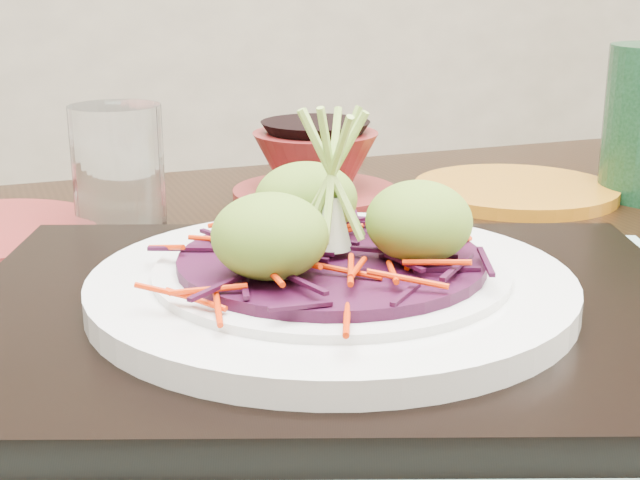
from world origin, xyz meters
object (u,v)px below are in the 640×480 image
object	(u,v)px
dining_table	(311,454)
water_glass	(118,170)
serving_tray	(331,314)
white_plate	(331,284)
yellow_plate	(515,190)
terracotta_bowl_set	(315,170)

from	to	relation	value
dining_table	water_glass	bearing A→B (deg)	111.67
serving_tray	water_glass	xyz separation A→B (m)	(-0.09, 0.26, 0.04)
white_plate	water_glass	xyz separation A→B (m)	(-0.09, 0.26, 0.02)
dining_table	yellow_plate	distance (m)	0.37
serving_tray	white_plate	distance (m)	0.02
dining_table	yellow_plate	bearing A→B (deg)	35.59
water_glass	terracotta_bowl_set	bearing A→B (deg)	14.73
serving_tray	yellow_plate	xyz separation A→B (m)	(0.28, 0.27, -0.01)
white_plate	yellow_plate	world-z (taller)	white_plate
white_plate	water_glass	size ratio (longest dim) A/B	2.66
serving_tray	yellow_plate	size ratio (longest dim) A/B	2.24
dining_table	terracotta_bowl_set	distance (m)	0.31
dining_table	terracotta_bowl_set	bearing A→B (deg)	68.47
yellow_plate	white_plate	bearing A→B (deg)	-136.98
dining_table	white_plate	distance (m)	0.15
dining_table	white_plate	world-z (taller)	white_plate
white_plate	terracotta_bowl_set	xyz separation A→B (m)	(0.10, 0.31, -0.00)
yellow_plate	dining_table	bearing A→B (deg)	-142.52
dining_table	white_plate	bearing A→B (deg)	-97.15
dining_table	yellow_plate	world-z (taller)	yellow_plate
dining_table	white_plate	xyz separation A→B (m)	(-0.00, -0.05, 0.14)
white_plate	yellow_plate	xyz separation A→B (m)	(0.28, 0.27, -0.03)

